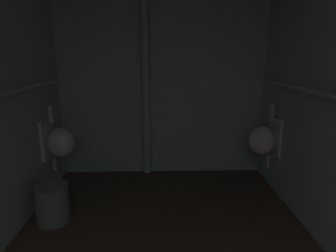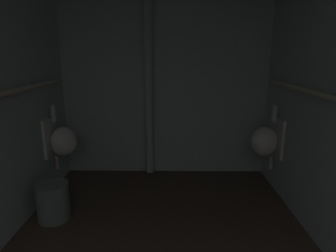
{
  "view_description": "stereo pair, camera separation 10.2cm",
  "coord_description": "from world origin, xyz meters",
  "px_view_note": "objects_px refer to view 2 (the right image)",
  "views": [
    {
      "loc": [
        -0.02,
        0.28,
        1.56
      ],
      "look_at": [
        0.05,
        3.02,
        0.87
      ],
      "focal_mm": 30.78,
      "sensor_mm": 36.0,
      "label": 1
    },
    {
      "loc": [
        0.08,
        0.28,
        1.56
      ],
      "look_at": [
        0.05,
        3.02,
        0.87
      ],
      "focal_mm": 30.78,
      "sensor_mm": 36.0,
      "label": 2
    }
  ],
  "objects_px": {
    "urinal_right_mid": "(266,141)",
    "standpipe_back_wall": "(148,83)",
    "waste_bin": "(53,201)",
    "urinal_left_mid": "(62,140)"
  },
  "relations": [
    {
      "from": "urinal_right_mid",
      "to": "standpipe_back_wall",
      "type": "bearing_deg",
      "value": 161.4
    },
    {
      "from": "urinal_left_mid",
      "to": "urinal_right_mid",
      "type": "distance_m",
      "value": 2.32
    },
    {
      "from": "standpipe_back_wall",
      "to": "waste_bin",
      "type": "bearing_deg",
      "value": -127.57
    },
    {
      "from": "urinal_right_mid",
      "to": "waste_bin",
      "type": "distance_m",
      "value": 2.34
    },
    {
      "from": "urinal_left_mid",
      "to": "standpipe_back_wall",
      "type": "height_order",
      "value": "standpipe_back_wall"
    },
    {
      "from": "standpipe_back_wall",
      "to": "urinal_left_mid",
      "type": "bearing_deg",
      "value": -153.4
    },
    {
      "from": "urinal_right_mid",
      "to": "standpipe_back_wall",
      "type": "xyz_separation_m",
      "value": [
        -1.36,
        0.46,
        0.61
      ]
    },
    {
      "from": "urinal_right_mid",
      "to": "urinal_left_mid",
      "type": "bearing_deg",
      "value": -179.46
    },
    {
      "from": "urinal_right_mid",
      "to": "standpipe_back_wall",
      "type": "height_order",
      "value": "standpipe_back_wall"
    },
    {
      "from": "urinal_left_mid",
      "to": "waste_bin",
      "type": "bearing_deg",
      "value": -79.95
    }
  ]
}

